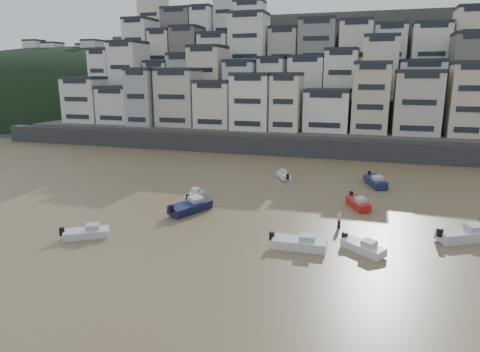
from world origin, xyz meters
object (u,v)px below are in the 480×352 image
(boat_j, at_px, (86,232))
(person_pink, at_px, (339,220))
(boat_a, at_px, (299,242))
(boat_i, at_px, (375,180))
(boat_c, at_px, (191,205))
(boat_e, at_px, (358,202))
(boat_d, at_px, (466,233))
(boat_b, at_px, (363,246))
(boat_f, at_px, (194,195))
(boat_h, at_px, (284,175))

(boat_j, bearing_deg, person_pink, -8.31)
(boat_a, relative_size, boat_i, 0.88)
(boat_j, bearing_deg, boat_c, 25.92)
(boat_a, height_order, boat_e, boat_a)
(boat_a, distance_m, boat_d, 16.03)
(boat_a, xyz_separation_m, boat_e, (4.53, 14.23, -0.04))
(boat_i, bearing_deg, boat_c, -65.32)
(boat_a, bearing_deg, boat_b, 9.34)
(boat_i, distance_m, person_pink, 19.16)
(boat_d, distance_m, person_pink, 11.66)
(boat_f, relative_size, boat_j, 0.96)
(boat_b, xyz_separation_m, boat_h, (-12.15, 24.73, -0.01))
(boat_b, bearing_deg, boat_d, 69.11)
(boat_e, distance_m, boat_j, 30.12)
(boat_i, relative_size, person_pink, 3.46)
(boat_f, height_order, boat_j, boat_j)
(boat_h, bearing_deg, boat_c, 134.27)
(person_pink, bearing_deg, boat_e, 78.35)
(boat_b, bearing_deg, boat_e, 131.71)
(boat_f, relative_size, boat_h, 0.99)
(boat_c, relative_size, person_pink, 3.47)
(boat_b, bearing_deg, boat_i, 125.38)
(boat_a, distance_m, boat_e, 14.93)
(boat_d, xyz_separation_m, boat_j, (-34.53, -9.95, -0.20))
(boat_c, relative_size, boat_d, 1.01)
(boat_b, height_order, boat_c, boat_c)
(boat_b, distance_m, boat_d, 10.72)
(boat_a, relative_size, boat_c, 0.88)
(boat_c, distance_m, boat_h, 20.17)
(boat_f, distance_m, boat_i, 25.62)
(boat_a, height_order, person_pink, person_pink)
(boat_d, bearing_deg, boat_b, -178.40)
(boat_j, bearing_deg, boat_e, 3.93)
(boat_b, relative_size, boat_f, 1.03)
(boat_c, xyz_separation_m, boat_e, (18.06, 7.49, -0.14))
(boat_e, relative_size, boat_i, 0.83)
(boat_d, height_order, boat_e, boat_d)
(boat_j, height_order, person_pink, person_pink)
(boat_e, bearing_deg, boat_h, -158.64)
(boat_b, height_order, boat_j, boat_j)
(boat_a, xyz_separation_m, person_pink, (2.95, 6.58, 0.15))
(boat_j, bearing_deg, boat_b, -22.11)
(boat_c, bearing_deg, boat_h, 2.87)
(boat_a, bearing_deg, boat_f, 141.68)
(boat_b, distance_m, boat_e, 13.29)
(boat_f, bearing_deg, person_pink, -107.12)
(boat_f, bearing_deg, boat_j, 161.19)
(boat_f, bearing_deg, boat_b, -118.80)
(boat_c, distance_m, boat_j, 11.96)
(boat_d, height_order, boat_i, boat_i)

